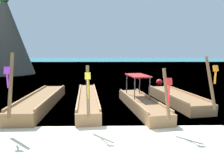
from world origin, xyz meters
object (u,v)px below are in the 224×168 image
object	(u,v)px
longtail_boat_orange_ribbon	(176,98)
karst_rock	(6,36)
mooring_buoy_near	(159,82)
longtail_boat_yellow_ribbon	(88,99)
longtail_boat_red_ribbon	(141,103)
longtail_boat_violet_ribbon	(42,101)

from	to	relation	value
longtail_boat_orange_ribbon	karst_rock	bearing A→B (deg)	137.90
mooring_buoy_near	karst_rock	bearing A→B (deg)	151.82
karst_rock	mooring_buoy_near	distance (m)	21.00
longtail_boat_yellow_ribbon	longtail_boat_red_ribbon	world-z (taller)	longtail_boat_yellow_ribbon
longtail_boat_violet_ribbon	mooring_buoy_near	xyz separation A→B (m)	(8.00, 6.57, -0.01)
longtail_boat_red_ribbon	mooring_buoy_near	size ratio (longest dim) A/B	10.11
longtail_boat_orange_ribbon	longtail_boat_red_ribbon	bearing A→B (deg)	-152.12
longtail_boat_yellow_ribbon	longtail_boat_orange_ribbon	distance (m)	4.96
longtail_boat_violet_ribbon	longtail_boat_red_ribbon	size ratio (longest dim) A/B	1.20
karst_rock	longtail_boat_yellow_ribbon	bearing A→B (deg)	-51.93
longtail_boat_yellow_ribbon	longtail_boat_red_ribbon	xyz separation A→B (m)	(2.78, -0.98, 0.04)
longtail_boat_red_ribbon	longtail_boat_orange_ribbon	size ratio (longest dim) A/B	0.98
longtail_boat_yellow_ribbon	longtail_boat_orange_ribbon	bearing A→B (deg)	1.92
longtail_boat_yellow_ribbon	mooring_buoy_near	distance (m)	8.36
longtail_boat_red_ribbon	mooring_buoy_near	xyz separation A→B (m)	(2.81, 7.20, -0.03)
longtail_boat_violet_ribbon	longtail_boat_orange_ribbon	bearing A→B (deg)	4.01
longtail_boat_red_ribbon	longtail_boat_orange_ribbon	world-z (taller)	longtail_boat_orange_ribbon
longtail_boat_yellow_ribbon	mooring_buoy_near	xyz separation A→B (m)	(5.59, 6.22, 0.01)
longtail_boat_violet_ribbon	longtail_boat_yellow_ribbon	distance (m)	2.43
longtail_boat_violet_ribbon	longtail_boat_red_ribbon	xyz separation A→B (m)	(5.19, -0.63, 0.02)
longtail_boat_orange_ribbon	mooring_buoy_near	distance (m)	6.09
longtail_boat_yellow_ribbon	longtail_boat_red_ribbon	size ratio (longest dim) A/B	1.28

